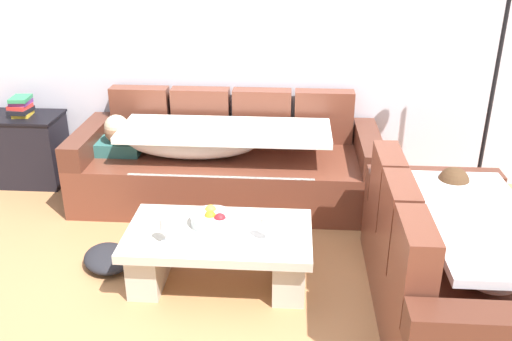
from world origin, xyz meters
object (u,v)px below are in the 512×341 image
(coffee_table, at_px, (219,250))
(fruit_bowl, at_px, (212,218))
(side_cabinet, at_px, (24,149))
(wine_glass_near_left, at_px, (165,226))
(crumpled_garment, at_px, (108,258))
(couch_along_wall, at_px, (222,164))
(couch_near_window, at_px, (454,268))
(wine_glass_near_right, at_px, (265,224))
(open_magazine, at_px, (265,233))
(book_stack_on_cabinet, at_px, (21,106))
(floor_lamp, at_px, (490,80))

(coffee_table, relative_size, fruit_bowl, 4.29)
(side_cabinet, bearing_deg, coffee_table, -36.13)
(wine_glass_near_left, xyz_separation_m, crumpled_garment, (-0.50, 0.27, -0.44))
(couch_along_wall, xyz_separation_m, wine_glass_near_left, (-0.18, -1.37, 0.17))
(couch_near_window, distance_m, fruit_bowl, 1.53)
(wine_glass_near_right, distance_m, open_magazine, 0.14)
(coffee_table, distance_m, book_stack_on_cabinet, 2.45)
(wine_glass_near_right, height_order, book_stack_on_cabinet, book_stack_on_cabinet)
(wine_glass_near_right, distance_m, side_cabinet, 2.75)
(coffee_table, relative_size, book_stack_on_cabinet, 5.32)
(coffee_table, distance_m, wine_glass_near_left, 0.43)
(coffee_table, bearing_deg, open_magazine, -2.99)
(book_stack_on_cabinet, xyz_separation_m, floor_lamp, (3.85, -0.33, 0.39))
(book_stack_on_cabinet, distance_m, crumpled_garment, 1.86)
(side_cabinet, bearing_deg, book_stack_on_cabinet, -0.88)
(couch_near_window, bearing_deg, wine_glass_near_right, 81.79)
(wine_glass_near_right, height_order, floor_lamp, floor_lamp)
(wine_glass_near_left, bearing_deg, side_cabinet, 136.20)
(couch_along_wall, relative_size, wine_glass_near_left, 15.20)
(couch_near_window, xyz_separation_m, open_magazine, (-1.13, 0.24, 0.05))
(couch_along_wall, xyz_separation_m, wine_glass_near_right, (0.44, -1.31, 0.17))
(couch_near_window, height_order, wine_glass_near_left, couch_near_window)
(fruit_bowl, height_order, wine_glass_near_left, wine_glass_near_left)
(wine_glass_near_right, bearing_deg, wine_glass_near_left, -174.24)
(couch_along_wall, bearing_deg, book_stack_on_cabinet, 172.91)
(coffee_table, bearing_deg, book_stack_on_cabinet, 143.29)
(couch_along_wall, relative_size, coffee_table, 2.10)
(wine_glass_near_right, bearing_deg, book_stack_on_cabinet, 145.57)
(coffee_table, distance_m, open_magazine, 0.33)
(coffee_table, relative_size, crumpled_garment, 3.00)
(floor_lamp, bearing_deg, crumpled_garment, -160.05)
(floor_lamp, relative_size, crumpled_garment, 4.88)
(fruit_bowl, relative_size, floor_lamp, 0.14)
(crumpled_garment, bearing_deg, book_stack_on_cabinet, 130.44)
(wine_glass_near_left, distance_m, side_cabinet, 2.31)
(wine_glass_near_left, relative_size, crumpled_garment, 0.42)
(fruit_bowl, bearing_deg, coffee_table, -59.35)
(book_stack_on_cabinet, bearing_deg, side_cabinet, 179.12)
(couch_along_wall, height_order, wine_glass_near_right, couch_along_wall)
(coffee_table, relative_size, side_cabinet, 1.67)
(couch_near_window, height_order, coffee_table, couch_near_window)
(fruit_bowl, distance_m, crumpled_garment, 0.83)
(wine_glass_near_left, distance_m, open_magazine, 0.63)
(couch_near_window, height_order, book_stack_on_cabinet, couch_near_window)
(wine_glass_near_right, bearing_deg, coffee_table, 162.92)
(side_cabinet, distance_m, floor_lamp, 3.99)
(couch_along_wall, bearing_deg, couch_near_window, -43.22)
(fruit_bowl, distance_m, floor_lamp, 2.33)
(couch_along_wall, distance_m, crumpled_garment, 1.31)
(coffee_table, xyz_separation_m, open_magazine, (0.30, -0.02, 0.15))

